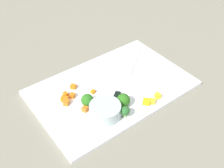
{
  "coord_description": "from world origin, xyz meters",
  "views": [
    {
      "loc": [
        0.38,
        0.5,
        0.57
      ],
      "look_at": [
        0.0,
        0.0,
        0.02
      ],
      "focal_mm": 43.59,
      "sensor_mm": 36.0,
      "label": 1
    }
  ],
  "objects": [
    {
      "name": "ground_plane",
      "position": [
        0.0,
        0.0,
        0.0
      ],
      "size": [
        4.0,
        4.0,
        0.0
      ],
      "primitive_type": "plane",
      "color": "gray"
    },
    {
      "name": "cutting_board",
      "position": [
        0.0,
        0.0,
        0.01
      ],
      "size": [
        0.48,
        0.31,
        0.01
      ],
      "primitive_type": "cube",
      "color": "white",
      "rests_on": "ground_plane"
    },
    {
      "name": "prep_bowl",
      "position": [
        0.09,
        0.08,
        0.03
      ],
      "size": [
        0.09,
        0.09,
        0.04
      ],
      "primitive_type": "cylinder",
      "color": "#B0C0C2",
      "rests_on": "cutting_board"
    },
    {
      "name": "chef_knife",
      "position": [
        -0.02,
        0.02,
        0.02
      ],
      "size": [
        0.28,
        0.2,
        0.02
      ],
      "rotation": [
        0.0,
        0.0,
        3.75
      ],
      "color": "silver",
      "rests_on": "cutting_board"
    },
    {
      "name": "carrot_dice_0",
      "position": [
        0.06,
        -0.01,
        0.02
      ],
      "size": [
        0.01,
        0.01,
        0.01
      ],
      "primitive_type": "cube",
      "rotation": [
        0.0,
        0.0,
        1.77
      ],
      "color": "orange",
      "rests_on": "cutting_board"
    },
    {
      "name": "carrot_dice_1",
      "position": [
        0.1,
        -0.07,
        0.02
      ],
      "size": [
        0.02,
        0.02,
        0.01
      ],
      "primitive_type": "cube",
      "rotation": [
        0.0,
        0.0,
        2.21
      ],
      "color": "orange",
      "rests_on": "cutting_board"
    },
    {
      "name": "carrot_dice_2",
      "position": [
        0.15,
        -0.03,
        0.02
      ],
      "size": [
        0.02,
        0.02,
        0.01
      ],
      "primitive_type": "cube",
      "rotation": [
        0.0,
        0.0,
        2.23
      ],
      "color": "orange",
      "rests_on": "cutting_board"
    },
    {
      "name": "carrot_dice_3",
      "position": [
        0.15,
        -0.02,
        0.02
      ],
      "size": [
        0.02,
        0.02,
        0.01
      ],
      "primitive_type": "cube",
      "rotation": [
        0.0,
        0.0,
        0.66
      ],
      "color": "orange",
      "rests_on": "cutting_board"
    },
    {
      "name": "carrot_dice_4",
      "position": [
        0.12,
        -0.03,
        0.02
      ],
      "size": [
        0.02,
        0.02,
        0.01
      ],
      "primitive_type": "cube",
      "rotation": [
        0.0,
        0.0,
        0.52
      ],
      "color": "orange",
      "rests_on": "cutting_board"
    },
    {
      "name": "carrot_dice_5",
      "position": [
        0.08,
        0.02,
        0.02
      ],
      "size": [
        0.01,
        0.01,
        0.01
      ],
      "primitive_type": "cube",
      "rotation": [
        0.0,
        0.0,
        2.65
      ],
      "color": "orange",
      "rests_on": "cutting_board"
    },
    {
      "name": "carrot_dice_6",
      "position": [
        0.12,
        0.04,
        0.02
      ],
      "size": [
        0.02,
        0.02,
        0.01
      ],
      "primitive_type": "cube",
      "rotation": [
        0.0,
        0.0,
        1.92
      ],
      "color": "orange",
      "rests_on": "cutting_board"
    },
    {
      "name": "carrot_dice_7",
      "position": [
        0.13,
        -0.05,
        0.02
      ],
      "size": [
        0.01,
        0.02,
        0.01
      ],
      "primitive_type": "cube",
      "rotation": [
        0.0,
        0.0,
        0.11
      ],
      "color": "orange",
      "rests_on": "cutting_board"
    },
    {
      "name": "pepper_dice_0",
      "position": [
        -0.05,
        0.13,
        0.02
      ],
      "size": [
        0.02,
        0.02,
        0.01
      ],
      "primitive_type": "cube",
      "rotation": [
        0.0,
        0.0,
        2.36
      ],
      "color": "yellow",
      "rests_on": "cutting_board"
    },
    {
      "name": "pepper_dice_1",
      "position": [
        -0.03,
        0.12,
        0.02
      ],
      "size": [
        0.02,
        0.03,
        0.02
      ],
      "primitive_type": "cube",
      "rotation": [
        0.0,
        0.0,
        2.21
      ],
      "color": "yellow",
      "rests_on": "cutting_board"
    },
    {
      "name": "pepper_dice_2",
      "position": [
        -0.08,
        0.12,
        0.02
      ],
      "size": [
        0.01,
        0.02,
        0.02
      ],
      "primitive_type": "cube",
      "rotation": [
        0.0,
        0.0,
        1.41
      ],
      "color": "yellow",
      "rests_on": "cutting_board"
    },
    {
      "name": "broccoli_floret_0",
      "position": [
        0.1,
        0.02,
        0.03
      ],
      "size": [
        0.04,
        0.04,
        0.04
      ],
      "color": "#8ABD63",
      "rests_on": "cutting_board"
    },
    {
      "name": "broccoli_floret_1",
      "position": [
        0.02,
        0.08,
        0.03
      ],
      "size": [
        0.04,
        0.04,
        0.04
      ],
      "color": "#8BC260",
      "rests_on": "cutting_board"
    },
    {
      "name": "broccoli_floret_2",
      "position": [
        0.05,
        0.12,
        0.03
      ],
      "size": [
        0.02,
        0.02,
        0.04
      ],
      "color": "#8FB269",
      "rests_on": "cutting_board"
    }
  ]
}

